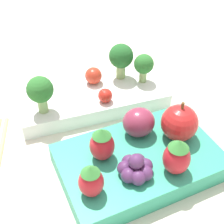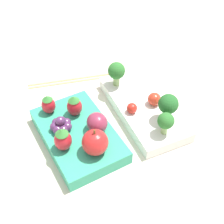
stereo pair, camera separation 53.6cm
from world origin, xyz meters
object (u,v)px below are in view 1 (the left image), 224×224
strawberry_1 (102,144)px  grape_cluster (136,168)px  apple (179,123)px  plum (139,122)px  broccoli_floret_2 (144,65)px  broccoli_floret_1 (40,91)px  bento_box_savoury (92,96)px  strawberry_0 (177,157)px  bento_box_fruit (138,162)px  cherry_tomato_0 (91,76)px  cherry_tomato_1 (104,96)px  broccoli_floret_0 (121,57)px  strawberry_2 (91,181)px

strawberry_1 → grape_cluster: strawberry_1 is taller
apple → plum: (-0.04, 0.02, -0.00)m
broccoli_floret_2 → apple: bearing=-97.0°
broccoli_floret_1 → strawberry_1: bearing=-68.2°
bento_box_savoury → plum: plum is taller
bento_box_savoury → strawberry_0: 0.19m
bento_box_fruit → cherry_tomato_0: size_ratio=7.40×
bento_box_fruit → strawberry_1: bearing=162.7°
apple → broccoli_floret_2: bearing=83.0°
plum → broccoli_floret_1: bearing=137.8°
cherry_tomato_1 → grape_cluster: bearing=-96.1°
strawberry_1 → plum: 0.06m
broccoli_floret_0 → strawberry_1: (-0.09, -0.15, -0.01)m
apple → strawberry_2: 0.14m
cherry_tomato_1 → grape_cluster: size_ratio=0.51×
strawberry_0 → plum: size_ratio=1.15×
bento_box_savoury → cherry_tomato_0: bearing=70.9°
bento_box_savoury → broccoli_floret_2: broccoli_floret_2 is taller
broccoli_floret_1 → strawberry_2: (0.02, -0.16, -0.01)m
apple → plum: apple is taller
bento_box_fruit → broccoli_floret_1: size_ratio=3.54×
cherry_tomato_1 → apple: bearing=-60.2°
strawberry_1 → strawberry_0: bearing=-35.5°
cherry_tomato_1 → strawberry_2: bearing=-115.2°
cherry_tomato_0 → strawberry_0: 0.21m
broccoli_floret_0 → strawberry_1: size_ratio=1.29×
bento_box_fruit → bento_box_savoury: bearing=93.1°
bento_box_fruit → broccoli_floret_0: 0.18m
grape_cluster → strawberry_1: bearing=123.7°
strawberry_2 → grape_cluster: (0.05, 0.00, -0.01)m
strawberry_2 → broccoli_floret_1: bearing=96.4°
strawberry_1 → strawberry_2: bearing=-123.2°
plum → strawberry_2: bearing=-143.1°
strawberry_2 → plum: 0.11m
strawberry_0 → broccoli_floret_1: bearing=125.1°
cherry_tomato_1 → broccoli_floret_1: bearing=172.2°
broccoli_floret_0 → apple: bearing=-85.6°
broccoli_floret_0 → plum: size_ratio=1.41×
cherry_tomato_0 → bento_box_savoury: bearing=-109.1°
cherry_tomato_0 → grape_cluster: grape_cluster is taller
broccoli_floret_2 → strawberry_1: strawberry_1 is taller
bento_box_savoury → plum: size_ratio=5.53×
grape_cluster → bento_box_savoury: bearing=87.5°
broccoli_floret_2 → apple: 0.13m
grape_cluster → cherry_tomato_1: bearing=83.9°
apple → strawberry_2: apple is taller
bento_box_fruit → apple: bearing=9.6°
broccoli_floret_0 → plum: 0.14m
cherry_tomato_1 → plum: size_ratio=0.51×
broccoli_floret_1 → bento_box_savoury: bearing=15.5°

